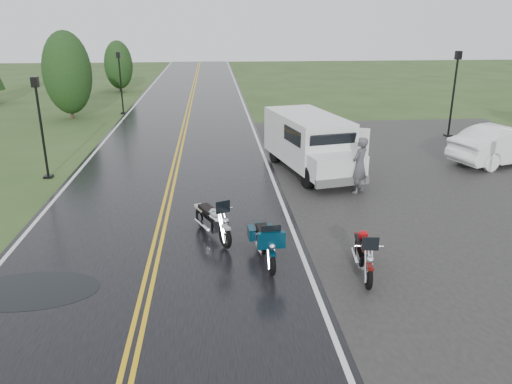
% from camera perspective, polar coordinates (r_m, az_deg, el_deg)
% --- Properties ---
extents(ground, '(120.00, 120.00, 0.00)m').
position_cam_1_polar(ground, '(13.21, -11.51, -7.32)').
color(ground, '#2D471E').
rests_on(ground, ground).
extents(road, '(8.00, 100.00, 0.04)m').
position_cam_1_polar(road, '(22.57, -8.91, 4.15)').
color(road, black).
rests_on(road, ground).
extents(parking_pad, '(14.00, 24.00, 0.03)m').
position_cam_1_polar(parking_pad, '(20.07, 23.21, 0.85)').
color(parking_pad, black).
rests_on(parking_pad, ground).
extents(motorcycle_red, '(1.02, 2.13, 1.21)m').
position_cam_1_polar(motorcycle_red, '(11.47, 12.83, -8.36)').
color(motorcycle_red, '#570D0A').
rests_on(motorcycle_red, ground).
extents(motorcycle_teal, '(0.93, 2.14, 1.23)m').
position_cam_1_polar(motorcycle_teal, '(11.77, 1.80, -7.03)').
color(motorcycle_teal, '#052739').
rests_on(motorcycle_teal, ground).
extents(motorcycle_silver, '(1.60, 2.30, 1.28)m').
position_cam_1_polar(motorcycle_silver, '(13.09, -3.56, -4.11)').
color(motorcycle_silver, '#A0A2A7').
rests_on(motorcycle_silver, ground).
extents(van_white, '(3.37, 6.14, 2.28)m').
position_cam_1_polar(van_white, '(17.74, 6.07, 3.86)').
color(van_white, white).
rests_on(van_white, ground).
extents(person_at_van, '(0.85, 0.84, 1.98)m').
position_cam_1_polar(person_at_van, '(17.59, 11.75, 2.91)').
color(person_at_van, '#49494E').
rests_on(person_at_van, ground).
extents(sedan_white, '(5.11, 3.11, 1.59)m').
position_cam_1_polar(sedan_white, '(23.32, 26.52, 4.79)').
color(sedan_white, white).
rests_on(sedan_white, ground).
extents(lamp_post_near_left, '(0.33, 0.33, 3.86)m').
position_cam_1_polar(lamp_post_near_left, '(20.37, -23.31, 6.70)').
color(lamp_post_near_left, black).
rests_on(lamp_post_near_left, ground).
extents(lamp_post_far_left, '(0.33, 0.33, 3.88)m').
position_cam_1_polar(lamp_post_far_left, '(33.14, -15.19, 11.93)').
color(lamp_post_far_left, black).
rests_on(lamp_post_far_left, ground).
extents(lamp_post_far_right, '(0.37, 0.37, 4.34)m').
position_cam_1_polar(lamp_post_far_right, '(27.49, 21.62, 10.34)').
color(lamp_post_far_right, black).
rests_on(lamp_post_far_right, ground).
extents(tree_left_mid, '(2.83, 2.83, 4.42)m').
position_cam_1_polar(tree_left_mid, '(32.41, -20.65, 11.70)').
color(tree_left_mid, '#1E3D19').
rests_on(tree_left_mid, ground).
extents(tree_left_far, '(2.28, 2.28, 3.51)m').
position_cam_1_polar(tree_left_far, '(43.47, -15.40, 13.28)').
color(tree_left_far, '#1E3D19').
rests_on(tree_left_far, ground).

